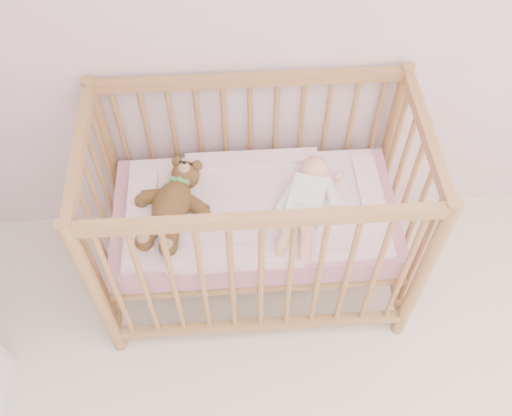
{
  "coord_description": "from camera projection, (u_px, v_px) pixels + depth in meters",
  "views": [
    {
      "loc": [
        -0.44,
        0.15,
        2.52
      ],
      "look_at": [
        -0.35,
        1.55,
        0.62
      ],
      "focal_mm": 40.0,
      "sensor_mm": 36.0,
      "label": 1
    }
  ],
  "objects": [
    {
      "name": "teddy_bear",
      "position": [
        172.0,
        203.0,
        2.34
      ],
      "size": [
        0.48,
        0.57,
        0.14
      ],
      "primitive_type": null,
      "rotation": [
        0.0,
        0.0,
        -0.33
      ],
      "color": "brown",
      "rests_on": "blanket"
    },
    {
      "name": "crib",
      "position": [
        255.0,
        215.0,
        2.49
      ],
      "size": [
        1.36,
        0.76,
        1.0
      ],
      "primitive_type": null,
      "color": "#B8834E",
      "rests_on": "floor"
    },
    {
      "name": "mattress",
      "position": [
        255.0,
        217.0,
        2.5
      ],
      "size": [
        1.22,
        0.62,
        0.13
      ],
      "primitive_type": "cube",
      "color": "#CF8194",
      "rests_on": "crib"
    },
    {
      "name": "baby",
      "position": [
        307.0,
        197.0,
        2.37
      ],
      "size": [
        0.43,
        0.6,
        0.13
      ],
      "primitive_type": null,
      "rotation": [
        0.0,
        0.0,
        -0.33
      ],
      "color": "white",
      "rests_on": "blanket"
    },
    {
      "name": "blanket",
      "position": [
        255.0,
        207.0,
        2.44
      ],
      "size": [
        1.1,
        0.58,
        0.06
      ],
      "primitive_type": null,
      "color": "#EDA3B3",
      "rests_on": "mattress"
    }
  ]
}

